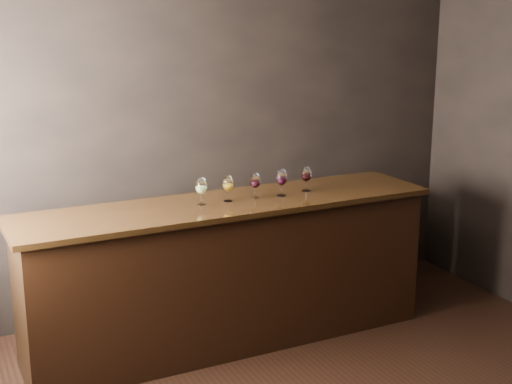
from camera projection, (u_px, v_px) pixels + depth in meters
name	position (u px, v px, depth m)	size (l,w,h in m)	color
room_shell	(296.00, 146.00, 4.10)	(5.02, 4.52, 2.81)	black
bar_counter	(229.00, 275.00, 5.58)	(3.17, 0.69, 1.11)	black
bar_top	(228.00, 204.00, 5.44)	(3.28, 0.76, 0.04)	black
back_bar_shelf	(284.00, 250.00, 6.50)	(2.50, 0.40, 0.90)	black
glass_white	(201.00, 187.00, 5.31)	(0.09, 0.09, 0.20)	white
glass_amber	(228.00, 185.00, 5.42)	(0.08, 0.08, 0.19)	white
glass_red_a	(255.00, 182.00, 5.51)	(0.08, 0.08, 0.19)	white
glass_red_b	(282.00, 178.00, 5.57)	(0.09, 0.09, 0.21)	white
glass_red_c	(306.00, 175.00, 5.73)	(0.08, 0.08, 0.19)	white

